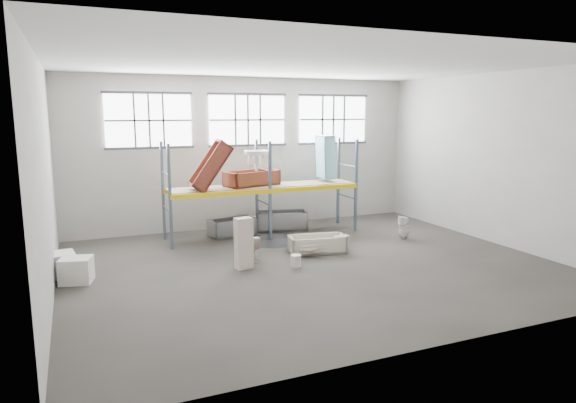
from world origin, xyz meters
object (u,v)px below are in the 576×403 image
bathtub_beige (317,244)px  toilet_beige (251,248)px  steel_tub_right (282,220)px  carton_near (76,270)px  cistern_tall (244,243)px  bucket (296,261)px  toilet_white (404,227)px  steel_tub_left (233,227)px  rust_tub_flat (252,178)px  blue_tub_upright (325,157)px

bathtub_beige → toilet_beige: (-1.97, -0.04, 0.11)m
steel_tub_right → carton_near: 7.11m
cistern_tall → bucket: cistern_tall is taller
bathtub_beige → carton_near: carton_near is taller
bathtub_beige → toilet_white: bearing=16.9°
toilet_beige → steel_tub_left: bearing=-91.0°
rust_tub_flat → carton_near: bearing=-152.3°
cistern_tall → blue_tub_upright: (3.92, 3.25, 1.75)m
bathtub_beige → toilet_white: toilet_white is taller
rust_tub_flat → steel_tub_right: bearing=19.9°
blue_tub_upright → bucket: size_ratio=4.57×
steel_tub_left → bucket: steel_tub_left is taller
cistern_tall → bucket: 1.39m
toilet_white → cistern_tall: bearing=-59.1°
toilet_beige → toilet_white: toilet_white is taller
toilet_beige → steel_tub_right: size_ratio=0.41×
cistern_tall → steel_tub_left: bearing=70.1°
toilet_white → steel_tub_left: 5.36m
bathtub_beige → carton_near: (-6.22, -0.17, 0.06)m
toilet_beige → bucket: 1.33m
bathtub_beige → bucket: bearing=-126.3°
bucket → cistern_tall: bearing=162.9°
cistern_tall → carton_near: cistern_tall is taller
steel_tub_right → rust_tub_flat: bearing=-160.1°
toilet_white → toilet_beige: bearing=-65.1°
toilet_beige → cistern_tall: bearing=64.1°
toilet_beige → bathtub_beige: bearing=-172.5°
cistern_tall → toilet_beige: bearing=50.1°
toilet_beige → rust_tub_flat: 3.13m
carton_near → cistern_tall: bearing=-7.1°
bathtub_beige → toilet_white: 3.17m
bathtub_beige → steel_tub_left: 3.25m
bucket → toilet_beige: bearing=130.9°
toilet_beige → steel_tub_left: toilet_beige is taller
bucket → carton_near: bearing=170.4°
toilet_white → blue_tub_upright: 3.43m
toilet_beige → cistern_tall: size_ratio=0.52×
steel_tub_right → bucket: bearing=-107.4°
toilet_white → bucket: bearing=-51.4°
bathtub_beige → blue_tub_upright: size_ratio=1.10×
bathtub_beige → blue_tub_upright: 3.73m
rust_tub_flat → bucket: bearing=-91.3°
toilet_white → rust_tub_flat: rust_tub_flat is taller
cistern_tall → blue_tub_upright: size_ratio=0.91×
bathtub_beige → rust_tub_flat: bearing=122.6°
toilet_beige → toilet_white: bearing=-169.4°
toilet_beige → steel_tub_right: toilet_beige is taller
steel_tub_left → rust_tub_flat: bearing=-26.0°
bathtub_beige → rust_tub_flat: rust_tub_flat is taller
cistern_tall → bucket: (1.25, -0.38, -0.49)m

